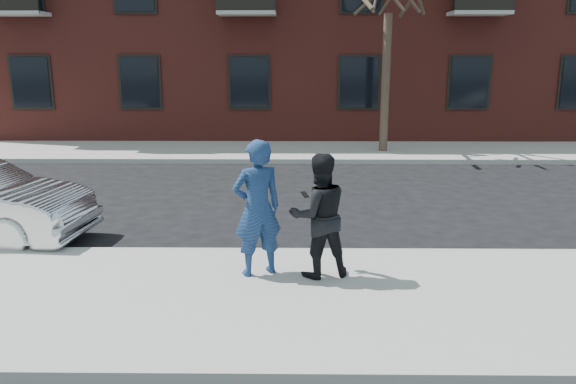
{
  "coord_description": "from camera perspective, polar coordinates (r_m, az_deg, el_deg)",
  "views": [
    {
      "loc": [
        1.67,
        -6.78,
        3.1
      ],
      "look_at": [
        1.58,
        0.4,
        1.35
      ],
      "focal_mm": 35.0,
      "sensor_mm": 36.0,
      "label": 1
    }
  ],
  "objects": [
    {
      "name": "far_sidewalk",
      "position": [
        18.35,
        -4.58,
        4.14
      ],
      "size": [
        50.0,
        3.5,
        0.15
      ],
      "primitive_type": "cube",
      "color": "#999591",
      "rests_on": "ground"
    },
    {
      "name": "near_curb",
      "position": [
        9.01,
        -10.1,
        -6.14
      ],
      "size": [
        50.0,
        0.1,
        0.15
      ],
      "primitive_type": "cube",
      "color": "#999691",
      "rests_on": "ground"
    },
    {
      "name": "man_peacoat",
      "position": [
        7.57,
        3.18,
        -2.42
      ],
      "size": [
        0.97,
        0.84,
        1.7
      ],
      "rotation": [
        0.0,
        0.0,
        3.4
      ],
      "color": "black",
      "rests_on": "near_sidewalk"
    },
    {
      "name": "near_sidewalk",
      "position": [
        7.38,
        -12.68,
        -10.85
      ],
      "size": [
        50.0,
        3.5,
        0.15
      ],
      "primitive_type": "cube",
      "color": "#999591",
      "rests_on": "ground"
    },
    {
      "name": "ground",
      "position": [
        7.63,
        -12.22,
        -10.59
      ],
      "size": [
        100.0,
        100.0,
        0.0
      ],
      "primitive_type": "plane",
      "color": "black",
      "rests_on": "ground"
    },
    {
      "name": "man_hoodie",
      "position": [
        7.6,
        -3.15,
        -1.65
      ],
      "size": [
        0.81,
        0.69,
        1.88
      ],
      "rotation": [
        0.0,
        0.0,
        3.55
      ],
      "color": "navy",
      "rests_on": "near_sidewalk"
    },
    {
      "name": "far_curb",
      "position": [
        16.59,
        -5.13,
        3.11
      ],
      "size": [
        50.0,
        0.1,
        0.15
      ],
      "primitive_type": "cube",
      "color": "#999691",
      "rests_on": "ground"
    }
  ]
}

